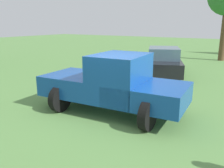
% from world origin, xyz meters
% --- Properties ---
extents(ground_plane, '(80.00, 80.00, 0.00)m').
position_xyz_m(ground_plane, '(0.00, 0.00, 0.00)').
color(ground_plane, '#5B8C47').
extents(pickup_truck, '(2.57, 4.68, 1.84)m').
position_xyz_m(pickup_truck, '(-0.33, -0.15, 0.96)').
color(pickup_truck, black).
rests_on(pickup_truck, ground_plane).
extents(sedan_near, '(5.01, 3.42, 1.45)m').
position_xyz_m(sedan_near, '(-6.83, -1.03, 0.66)').
color(sedan_near, black).
rests_on(sedan_near, ground_plane).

